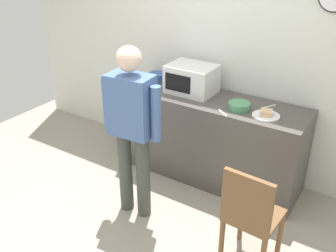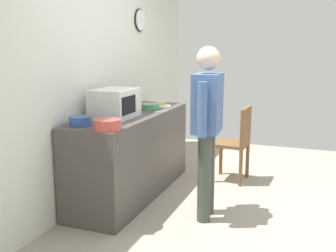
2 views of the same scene
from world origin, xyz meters
name	(u,v)px [view 2 (image 2 of 2)]	position (x,y,z in m)	size (l,w,h in m)	color
ground_plane	(235,214)	(0.00, 0.00, 0.00)	(6.00, 6.00, 0.00)	#9E9384
back_wall	(94,80)	(0.00, 1.60, 1.30)	(5.40, 0.13, 2.60)	silver
kitchen_counter	(132,154)	(0.14, 1.22, 0.47)	(2.00, 0.62, 0.94)	#4C4742
microwave	(115,103)	(-0.14, 1.27, 1.09)	(0.50, 0.39, 0.30)	silver
sandwich_plate	(161,105)	(0.76, 1.11, 0.96)	(0.26, 0.26, 0.07)	white
salad_bowl	(107,125)	(-0.73, 1.03, 0.98)	(0.24, 0.24, 0.10)	#C64C42
cereal_bowl	(150,107)	(0.48, 1.13, 0.97)	(0.21, 0.21, 0.07)	#4C8E60
mixing_bowl	(80,121)	(-0.65, 1.37, 0.98)	(0.21, 0.21, 0.09)	#33519E
fork_utensil	(161,111)	(0.38, 0.96, 0.94)	(0.17, 0.02, 0.01)	silver
spoon_utensil	(142,106)	(0.71, 1.35, 0.94)	(0.17, 0.02, 0.01)	silver
person_standing	(207,120)	(-0.17, 0.27, 0.98)	(0.59, 0.27, 1.67)	#40453E
wooden_chair	(237,140)	(1.02, 0.20, 0.52)	(0.43, 0.43, 0.94)	brown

